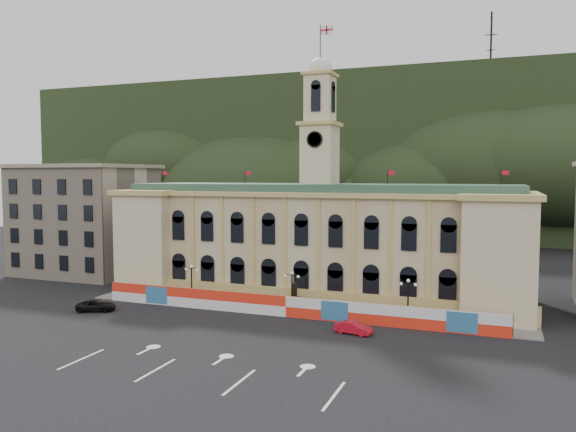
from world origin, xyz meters
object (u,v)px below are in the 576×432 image
at_px(statue, 295,302).
at_px(black_suv, 96,306).
at_px(red_sedan, 353,328).
at_px(lamp_center, 292,288).

height_order(statue, black_suv, statue).
bearing_deg(black_suv, red_sedan, -111.52).
bearing_deg(red_sedan, lamp_center, 66.30).
relative_size(red_sedan, black_suv, 0.81).
distance_m(statue, black_suv, 24.63).
relative_size(statue, red_sedan, 0.88).
height_order(red_sedan, black_suv, red_sedan).
xyz_separation_m(lamp_center, black_suv, (-23.04, -7.69, -2.41)).
bearing_deg(red_sedan, black_suv, 102.63).
bearing_deg(red_sedan, statue, 62.21).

